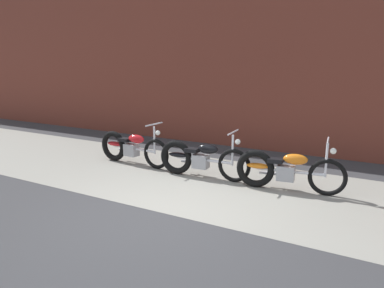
{
  "coord_description": "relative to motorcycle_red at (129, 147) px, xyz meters",
  "views": [
    {
      "loc": [
        3.12,
        -4.61,
        2.37
      ],
      "look_at": [
        -0.49,
        1.72,
        0.75
      ],
      "focal_mm": 35.02,
      "sensor_mm": 36.0,
      "label": 1
    }
  ],
  "objects": [
    {
      "name": "motorcycle_orange",
      "position": [
        3.66,
        -0.06,
        0.0
      ],
      "size": [
        2.0,
        0.58,
        1.03
      ],
      "rotation": [
        0.0,
        0.0,
        0.14
      ],
      "color": "black",
      "rests_on": "ground"
    },
    {
      "name": "sidewalk_slab",
      "position": [
        2.4,
        -0.32,
        -0.4
      ],
      "size": [
        36.0,
        3.5,
        0.01
      ],
      "primitive_type": "cube",
      "color": "gray",
      "rests_on": "ground"
    },
    {
      "name": "motorcycle_red",
      "position": [
        0.0,
        0.0,
        0.0
      ],
      "size": [
        2.01,
        0.58,
        1.03
      ],
      "rotation": [
        0.0,
        0.0,
        -0.05
      ],
      "color": "black",
      "rests_on": "ground"
    },
    {
      "name": "ground_plane",
      "position": [
        2.4,
        -2.07,
        -0.4
      ],
      "size": [
        80.0,
        80.0,
        0.0
      ],
      "primitive_type": "plane",
      "color": "#38383A"
    },
    {
      "name": "brick_building_wall",
      "position": [
        2.4,
        3.13,
        2.28
      ],
      "size": [
        36.0,
        0.5,
        5.35
      ],
      "primitive_type": "cube",
      "color": "brown",
      "rests_on": "ground"
    },
    {
      "name": "motorcycle_black",
      "position": [
        1.9,
        -0.11,
        0.0
      ],
      "size": [
        2.01,
        0.58,
        1.03
      ],
      "rotation": [
        0.0,
        0.0,
        0.08
      ],
      "color": "black",
      "rests_on": "ground"
    }
  ]
}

